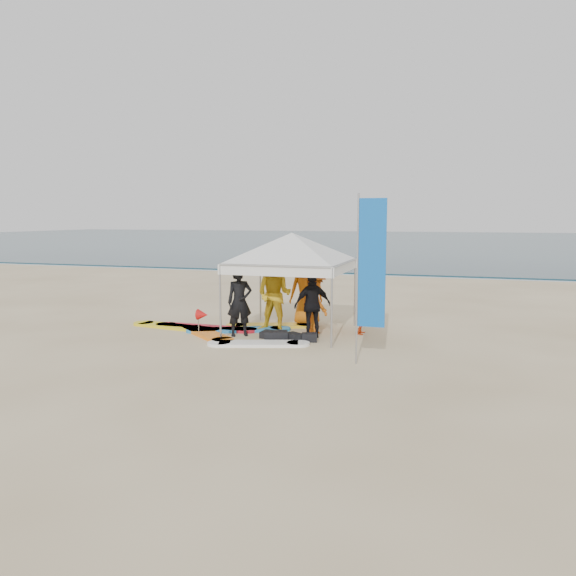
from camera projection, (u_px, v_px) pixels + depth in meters
The scene contains 14 objects.
ground at pixel (214, 358), 11.80m from camera, with size 120.00×120.00×0.00m, color beige.
ocean at pixel (425, 241), 68.48m from camera, with size 160.00×84.00×0.08m, color #0C2633.
shoreline_foam at pixel (365, 274), 28.99m from camera, with size 160.00×1.20×0.01m, color silver.
person_black_a at pixel (240, 302), 13.89m from camera, with size 0.62×0.41×1.71m, color black.
person_yellow at pixel (274, 295), 14.36m from camera, with size 0.94×0.74×1.94m, color yellow.
person_orange_a at pixel (314, 302), 14.28m from camera, with size 1.03×0.59×1.60m, color #C95A11.
person_black_b at pixel (312, 305), 13.69m from camera, with size 0.95×0.39×1.61m, color black.
person_orange_b at pixel (307, 291), 15.26m from camera, with size 0.93×0.61×1.90m, color #CB6712.
person_seated at pixel (361, 317), 14.18m from camera, with size 0.82×0.26×0.88m, color #DA4213.
canopy_tent at pixel (292, 233), 14.09m from camera, with size 3.87×3.87×2.92m.
feather_flag at pixel (370, 265), 10.99m from camera, with size 0.57×0.04×3.40m.
marker_pennant at pixel (203, 315), 14.13m from camera, with size 0.28×0.28×0.64m.
gear_pile at pixel (284, 336), 13.51m from camera, with size 1.47×0.71×0.22m.
surfboard_spread at pixel (224, 331), 14.46m from camera, with size 4.88×3.26×0.07m.
Camera 1 is at (5.00, -10.49, 2.94)m, focal length 35.00 mm.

